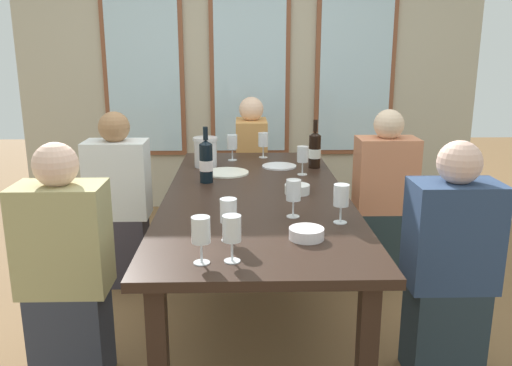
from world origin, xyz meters
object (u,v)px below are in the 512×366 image
wine_bottle_0 (315,150)px  seated_person_4 (251,170)px  white_plate_0 (227,173)px  wine_bottle_1 (206,161)px  white_plate_1 (279,166)px  seated_person_1 (449,270)px  metal_pitcher (206,152)px  seated_person_2 (119,204)px  tasting_bowl_1 (306,234)px  wine_glass_0 (303,156)px  wine_glass_6 (293,192)px  wine_glass_2 (232,143)px  wine_glass_5 (232,231)px  wine_glass_3 (263,140)px  dining_table (256,206)px  wine_glass_1 (201,232)px  seated_person_3 (384,199)px  seated_person_0 (66,273)px  wine_glass_7 (341,197)px  tasting_bowl_0 (297,189)px  wine_glass_4 (228,212)px

wine_bottle_0 → seated_person_4: seated_person_4 is taller
white_plate_0 → wine_bottle_1: size_ratio=0.85×
white_plate_1 → seated_person_1: bearing=-59.1°
metal_pitcher → seated_person_2: (-0.54, -0.12, -0.31)m
white_plate_0 → tasting_bowl_1: tasting_bowl_1 is taller
wine_bottle_0 → wine_glass_0: wine_bottle_0 is taller
wine_glass_6 → seated_person_4: seated_person_4 is taller
wine_bottle_1 → wine_glass_2: bearing=77.0°
tasting_bowl_1 → wine_glass_5: 0.38m
wine_glass_3 → wine_bottle_1: bearing=-117.2°
dining_table → wine_glass_1: (-0.22, -0.93, 0.19)m
seated_person_3 → wine_glass_2: bearing=166.6°
wine_glass_0 → seated_person_3: size_ratio=0.16×
wine_glass_1 → wine_glass_5: (0.11, 0.01, 0.00)m
seated_person_2 → seated_person_3: 1.70m
wine_glass_2 → seated_person_0: 1.56m
white_plate_1 → seated_person_1: seated_person_1 is taller
seated_person_0 → wine_glass_7: bearing=1.5°
tasting_bowl_0 → wine_glass_1: bearing=-115.5°
wine_glass_1 → seated_person_1: bearing=20.6°
dining_table → seated_person_3: size_ratio=1.96×
wine_glass_0 → wine_glass_7: size_ratio=1.00×
wine_glass_4 → seated_person_3: size_ratio=0.16×
white_plate_0 → seated_person_0: seated_person_0 is taller
dining_table → wine_glass_1: wine_glass_1 is taller
white_plate_1 → seated_person_1: (0.68, -1.14, -0.22)m
dining_table → white_plate_0: bearing=110.6°
metal_pitcher → tasting_bowl_0: 0.84m
seated_person_4 → wine_glass_6: bearing=-85.1°
wine_glass_4 → seated_person_1: 1.05m
white_plate_1 → wine_glass_3: (-0.09, 0.30, 0.12)m
tasting_bowl_1 → wine_glass_2: bearing=102.1°
wine_bottle_1 → seated_person_3: seated_person_3 is taller
wine_glass_4 → tasting_bowl_1: bearing=2.2°
wine_glass_2 → wine_glass_7: size_ratio=1.00×
white_plate_1 → wine_glass_1: bearing=-103.9°
dining_table → seated_person_1: size_ratio=1.96×
dining_table → seated_person_3: (0.85, 0.59, -0.14)m
white_plate_0 → wine_glass_5: wine_glass_5 is taller
white_plate_1 → wine_bottle_0: bearing=-6.9°
wine_glass_3 → wine_glass_7: size_ratio=1.00×
tasting_bowl_0 → wine_glass_7: bearing=-73.5°
wine_glass_0 → wine_glass_7: 0.90m
tasting_bowl_0 → wine_glass_0: size_ratio=0.76×
seated_person_1 → seated_person_3: bearing=90.0°
wine_glass_1 → white_plate_0: bearing=87.9°
white_plate_1 → wine_glass_5: bearing=-100.2°
seated_person_4 → wine_glass_7: bearing=-79.5°
tasting_bowl_1 → wine_glass_3: size_ratio=0.82×
wine_glass_6 → seated_person_4: (-0.16, 1.84, -0.33)m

